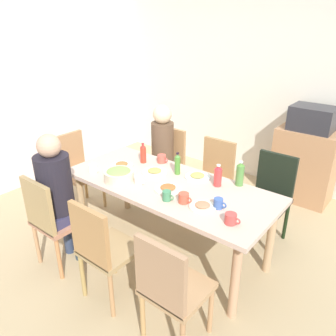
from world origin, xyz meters
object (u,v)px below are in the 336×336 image
object	(u,v)px
bottle_1	(143,153)
plate_4	(198,176)
chair_2	(270,193)
chair_4	(167,161)
plate_3	(168,188)
cup_5	(231,219)
bowl_0	(119,175)
cup_4	(184,198)
person_5	(57,191)
cup_3	(93,168)
dining_table	(168,191)
plate_2	(203,206)
cup_6	(162,159)
chair_0	(213,175)
microwave	(313,118)
chair_3	(76,167)
cup_1	(139,180)
plate_0	(155,172)
cup_2	(167,196)
cup_0	(219,203)
chair_1	(170,287)
plate_1	(122,165)
chair_5	(52,218)
bottle_3	(240,174)
chair_6	(102,247)
bottle_0	(177,164)
bottle_2	(218,176)
side_cabinet	(304,165)

from	to	relation	value
bottle_1	plate_4	bearing A→B (deg)	4.18
chair_2	chair_4	distance (m)	1.31
plate_3	cup_5	world-z (taller)	cup_5
bowl_0	cup_4	distance (m)	0.70
person_5	plate_3	world-z (taller)	person_5
bowl_0	cup_3	xyz separation A→B (m)	(-0.32, -0.03, -0.02)
dining_table	plate_2	xyz separation A→B (m)	(0.48, -0.16, 0.10)
cup_4	cup_6	world-z (taller)	same
chair_0	person_5	bearing A→B (deg)	-113.39
plate_3	microwave	size ratio (longest dim) A/B	0.50
cup_6	microwave	size ratio (longest dim) A/B	0.26
chair_3	plate_4	distance (m)	1.55
cup_1	chair_4	bearing A→B (deg)	115.29
plate_0	cup_3	xyz separation A→B (m)	(-0.48, -0.35, 0.03)
plate_0	cup_2	bearing A→B (deg)	-38.65
cup_0	cup_3	world-z (taller)	cup_0
cup_6	bottle_1	size ratio (longest dim) A/B	0.59
cup_5	chair_1	bearing A→B (deg)	-99.81
dining_table	plate_1	size ratio (longest dim) A/B	8.94
person_5	bowl_0	world-z (taller)	person_5
dining_table	microwave	world-z (taller)	microwave
person_5	plate_0	distance (m)	0.91
chair_0	cup_4	distance (m)	1.08
plate_3	cup_2	world-z (taller)	cup_2
chair_2	plate_2	distance (m)	1.01
chair_4	cup_0	bearing A→B (deg)	-35.96
chair_3	bowl_0	xyz separation A→B (m)	(0.97, -0.23, 0.28)
chair_3	chair_1	bearing A→B (deg)	-21.70
chair_5	microwave	distance (m)	3.01
chair_0	bottle_3	distance (m)	0.76
cup_1	cup_6	xyz separation A→B (m)	(-0.15, 0.50, 0.00)
chair_1	bowl_0	xyz separation A→B (m)	(-1.04, 0.57, 0.28)
chair_6	cup_3	xyz separation A→B (m)	(-0.71, 0.54, 0.26)
cup_5	chair_3	bearing A→B (deg)	174.02
chair_5	bottle_0	xyz separation A→B (m)	(0.60, 1.01, 0.33)
person_5	plate_1	bearing A→B (deg)	85.32
cup_4	chair_1	bearing A→B (deg)	-60.88
plate_0	bottle_0	distance (m)	0.24
cup_4	cup_6	distance (m)	0.84
bottle_3	cup_6	bearing A→B (deg)	-177.53
cup_3	cup_2	bearing A→B (deg)	1.02
plate_2	cup_6	xyz separation A→B (m)	(-0.82, 0.49, 0.03)
cup_2	cup_4	bearing A→B (deg)	23.17
chair_3	bottle_2	xyz separation A→B (m)	(1.74, 0.23, 0.32)
chair_1	plate_3	size ratio (longest dim) A/B	3.76
plate_2	cup_2	world-z (taller)	cup_2
plate_2	plate_3	world-z (taller)	same
side_cabinet	microwave	distance (m)	0.59
cup_2	bottle_2	world-z (taller)	bottle_2
cup_3	bottle_1	bearing A→B (deg)	65.11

